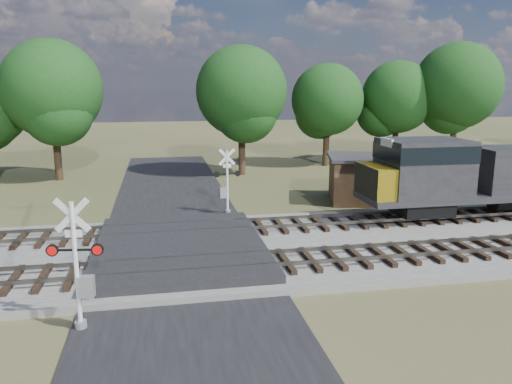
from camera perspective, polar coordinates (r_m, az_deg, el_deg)
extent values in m
plane|color=#3D4524|center=(21.26, -8.57, -7.69)|extent=(160.00, 160.00, 0.00)
cube|color=gray|center=(24.16, 15.88, -5.20)|extent=(140.00, 10.00, 0.30)
cube|color=black|center=(21.24, -8.58, -7.59)|extent=(7.00, 60.00, 0.08)
cube|color=#262628|center=(21.62, -8.66, -6.46)|extent=(7.00, 9.00, 0.62)
cube|color=black|center=(19.42, -2.37, -8.29)|extent=(44.00, 2.60, 0.18)
cube|color=#59554C|center=(21.36, 19.82, -6.62)|extent=(140.00, 0.08, 0.15)
cube|color=#59554C|center=(22.54, 17.97, -5.51)|extent=(140.00, 0.08, 0.15)
cube|color=black|center=(24.12, -4.17, -4.18)|extent=(44.00, 2.60, 0.18)
cube|color=#59554C|center=(25.58, 14.15, -3.19)|extent=(140.00, 0.08, 0.15)
cube|color=#59554C|center=(26.84, 12.86, -2.40)|extent=(140.00, 0.08, 0.15)
cylinder|color=silver|center=(15.55, -19.85, -8.14)|extent=(0.14, 0.14, 3.94)
cylinder|color=gray|center=(16.26, -19.37, -14.19)|extent=(0.36, 0.36, 0.30)
cube|color=silver|center=(15.10, -20.28, -2.51)|extent=(1.03, 0.18, 1.03)
cube|color=silver|center=(15.10, -20.28, -2.51)|extent=(1.03, 0.18, 1.03)
cube|color=silver|center=(15.24, -20.13, -4.48)|extent=(0.49, 0.10, 0.22)
cube|color=black|center=(15.38, -20.00, -6.24)|extent=(1.57, 0.28, 0.06)
cylinder|color=red|center=(15.58, -22.26, -6.19)|extent=(0.37, 0.15, 0.36)
cylinder|color=red|center=(15.20, -17.68, -6.29)|extent=(0.37, 0.15, 0.36)
cube|color=gray|center=(15.69, -18.82, -10.20)|extent=(0.48, 0.36, 0.64)
cylinder|color=silver|center=(27.77, -3.30, 1.06)|extent=(0.13, 0.13, 3.64)
cylinder|color=gray|center=(28.14, -3.26, -2.31)|extent=(0.33, 0.33, 0.27)
cube|color=silver|center=(27.52, -3.34, 4.04)|extent=(0.95, 0.10, 0.95)
cube|color=silver|center=(27.52, -3.34, 4.04)|extent=(0.95, 0.10, 0.95)
cube|color=silver|center=(27.60, -3.33, 3.01)|extent=(0.46, 0.06, 0.20)
cube|color=black|center=(27.68, -3.31, 2.08)|extent=(1.46, 0.15, 0.05)
cylinder|color=red|center=(27.80, -2.12, 2.13)|extent=(0.33, 0.11, 0.33)
cylinder|color=red|center=(27.57, -4.52, 2.02)|extent=(0.33, 0.11, 0.33)
cube|color=gray|center=(27.84, -3.75, -0.07)|extent=(0.43, 0.30, 0.59)
cube|color=#4E2F21|center=(31.78, 12.04, 1.34)|extent=(4.67, 4.67, 2.67)
cube|color=#2F2E31|center=(31.55, 12.16, 3.90)|extent=(5.14, 5.14, 0.19)
cylinder|color=black|center=(40.75, -21.81, 4.92)|extent=(0.56, 0.56, 5.25)
sphere|color=#173711|center=(40.49, -22.28, 10.82)|extent=(7.34, 7.34, 7.34)
cylinder|color=black|center=(40.17, -1.63, 5.60)|extent=(0.56, 0.56, 5.11)
sphere|color=#173711|center=(39.91, -1.67, 11.43)|extent=(7.15, 7.15, 7.15)
cylinder|color=black|center=(45.19, 8.03, 5.84)|extent=(0.56, 0.56, 4.51)
sphere|color=#173711|center=(44.94, 8.17, 10.42)|extent=(6.32, 6.32, 6.32)
cylinder|color=black|center=(47.91, 15.63, 5.96)|extent=(0.56, 0.56, 4.65)
sphere|color=#173711|center=(47.68, 15.89, 10.41)|extent=(6.52, 6.52, 6.52)
cylinder|color=black|center=(48.42, 21.62, 6.07)|extent=(0.56, 0.56, 5.42)
sphere|color=#173711|center=(48.22, 22.03, 11.19)|extent=(7.59, 7.59, 7.59)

